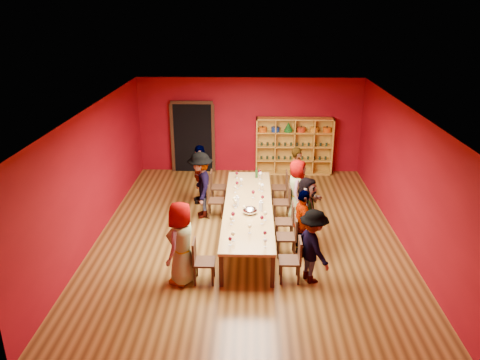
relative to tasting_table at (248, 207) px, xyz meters
The scene contains 48 objects.
room_shell 0.80m from the tasting_table, ahead, with size 7.10×9.10×3.04m.
tasting_table is the anchor object (origin of this frame).
doorway 4.80m from the tasting_table, 112.09° to the left, with size 1.40×0.17×2.30m.
shelving_unit 4.55m from the tasting_table, 72.08° to the left, with size 2.40×0.40×1.80m.
chair_person_left_0 2.21m from the tasting_table, 114.47° to the right, with size 0.42×0.42×0.89m.
person_left_0 2.37m from the tasting_table, 122.13° to the right, with size 0.81×0.44×1.67m, color #121A33.
chair_person_left_3 1.35m from the tasting_table, 132.85° to the left, with size 0.42×0.42×0.89m.
person_left_3 1.56m from the tasting_table, 140.76° to the left, with size 1.10×0.46×1.71m, color #4C4D52.
chair_person_left_4 2.12m from the tasting_table, 115.49° to the left, with size 0.42×0.42×0.89m.
person_left_4 2.32m from the tasting_table, 124.45° to the left, with size 0.95×0.43×1.62m, color #4F4F54.
chair_person_right_0 2.12m from the tasting_table, 64.49° to the right, with size 0.42×0.42×0.89m.
person_right_0 2.29m from the tasting_table, 56.43° to the right, with size 0.97×0.40×1.50m, color #535459.
chair_person_right_1 1.32m from the tasting_table, 45.65° to the right, with size 0.42×0.42×0.89m.
person_right_1 1.49m from the tasting_table, 38.74° to the right, with size 0.88×0.40×1.50m, color white.
chair_person_right_2 0.95m from the tasting_table, 12.26° to the right, with size 0.42×0.42×0.89m.
person_right_2 1.34m from the tasting_table, ahead, with size 1.41×0.41×1.52m, color #BE7F8C.
chair_person_right_3 1.30m from the tasting_table, 45.09° to the left, with size 0.42×0.42×0.89m.
person_right_3 1.51m from the tasting_table, 37.17° to the left, with size 0.76×0.41×1.56m, color #131C36.
chair_person_right_4 2.14m from the tasting_table, 64.66° to the left, with size 0.42×0.42×0.89m.
person_right_4 2.32m from the tasting_table, 55.89° to the left, with size 0.57×0.42×1.57m, color #5B7FBB.
wine_glass_0 1.09m from the tasting_table, 105.71° to the left, with size 0.08×0.08×0.20m.
wine_glass_1 1.08m from the tasting_table, 108.92° to the right, with size 0.08×0.08×0.19m.
wine_glass_2 0.92m from the tasting_table, 110.66° to the right, with size 0.09×0.09×0.22m.
wine_glass_3 0.40m from the tasting_table, 30.31° to the right, with size 0.07×0.07×0.18m.
wine_glass_4 0.38m from the tasting_table, 153.96° to the right, with size 0.08×0.08×0.20m.
wine_glass_5 0.38m from the tasting_table, behind, with size 0.09×0.09×0.22m.
wine_glass_6 0.99m from the tasting_table, 73.66° to the left, with size 0.08×0.08×0.21m.
wine_glass_7 1.95m from the tasting_table, 99.78° to the right, with size 0.07×0.07×0.18m.
wine_glass_8 0.49m from the tasting_table, 75.12° to the left, with size 0.08×0.08×0.20m.
wine_glass_9 0.41m from the tasting_table, 25.91° to the left, with size 0.08×0.08×0.19m.
wine_glass_10 1.96m from the tasting_table, 81.76° to the left, with size 0.08×0.08×0.19m.
wine_glass_11 1.84m from the tasting_table, 100.09° to the left, with size 0.07×0.07×0.18m.
wine_glass_12 0.46m from the tasting_table, 102.21° to the right, with size 0.07×0.07×0.18m.
wine_glass_13 1.74m from the tasting_table, 79.81° to the left, with size 0.09×0.09×0.22m.
wine_glass_14 1.41m from the tasting_table, 88.25° to the right, with size 0.08×0.08×0.21m.
wine_glass_15 1.79m from the tasting_table, 100.40° to the left, with size 0.08×0.08×0.19m.
wine_glass_16 0.85m from the tasting_table, 113.23° to the left, with size 0.07×0.07×0.18m.
wine_glass_17 0.90m from the tasting_table, 64.80° to the right, with size 0.09×0.09×0.22m.
wine_glass_18 1.03m from the tasting_table, 72.87° to the right, with size 0.08×0.08×0.20m.
wine_glass_19 1.68m from the tasting_table, 78.01° to the right, with size 0.07×0.07×0.18m.
wine_glass_20 1.99m from the tasting_table, 79.98° to the right, with size 0.07×0.07×0.18m.
wine_glass_21 0.94m from the tasting_table, 68.53° to the left, with size 0.08×0.08×0.21m.
wine_glass_22 1.25m from the tasting_table, 99.00° to the left, with size 0.09×0.09×0.22m.
wine_glass_23 1.76m from the tasting_table, 99.22° to the right, with size 0.08×0.08×0.20m.
spittoon_bowl 0.47m from the tasting_table, 84.38° to the right, with size 0.33×0.33×0.18m, color silver.
carafe_a 0.31m from the tasting_table, behind, with size 0.13×0.13×0.26m.
carafe_b 0.44m from the tasting_table, 45.07° to the right, with size 0.12×0.12×0.25m.
wine_bottle 1.84m from the tasting_table, 83.63° to the left, with size 0.08×0.08×0.29m.
Camera 1 is at (0.07, -9.88, 5.14)m, focal length 35.00 mm.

